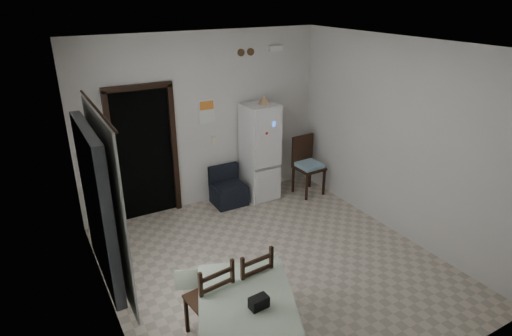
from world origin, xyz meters
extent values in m
plane|color=#BDAE9A|center=(0.00, 0.00, 0.00)|extent=(4.50, 4.50, 0.00)
cube|color=black|center=(-1.05, 2.46, 1.05)|extent=(0.90, 0.45, 2.10)
cube|color=black|center=(-1.54, 2.22, 1.05)|extent=(0.08, 0.10, 2.18)
cube|color=black|center=(-0.56, 2.22, 1.05)|extent=(0.08, 0.10, 2.18)
cube|color=black|center=(-1.05, 2.22, 2.14)|extent=(1.06, 0.10, 0.08)
cube|color=silver|center=(-2.15, -0.20, 1.55)|extent=(0.10, 1.20, 1.60)
cube|color=silver|center=(-2.04, -0.20, 1.55)|extent=(0.02, 1.45, 1.85)
cylinder|color=black|center=(-2.03, -0.20, 2.50)|extent=(0.02, 1.60, 0.02)
cube|color=white|center=(0.05, 2.24, 1.62)|extent=(0.28, 0.02, 0.40)
cube|color=orange|center=(0.05, 2.23, 1.72)|extent=(0.24, 0.01, 0.14)
cube|color=beige|center=(0.15, 2.24, 1.10)|extent=(0.08, 0.02, 0.12)
cylinder|color=brown|center=(0.70, 2.23, 2.52)|extent=(0.12, 0.03, 0.12)
cylinder|color=brown|center=(0.88, 2.23, 2.52)|extent=(0.12, 0.03, 0.12)
cube|color=white|center=(1.35, 2.21, 2.55)|extent=(0.25, 0.07, 0.09)
cone|color=tan|center=(0.96, 1.93, 1.78)|extent=(0.22, 0.22, 0.16)
cube|color=black|center=(-1.02, -1.36, 0.78)|extent=(0.19, 0.12, 0.12)
camera|label=1|loc=(-2.62, -4.12, 3.48)|focal=30.00mm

